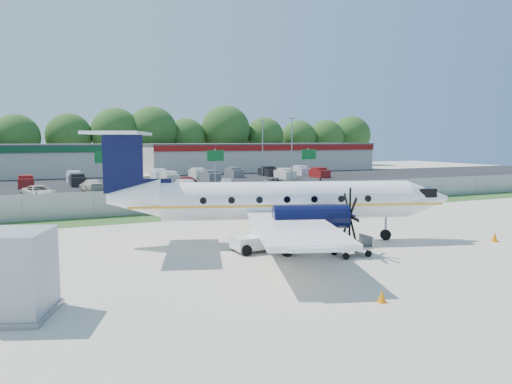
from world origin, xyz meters
name	(u,v)px	position (x,y,z in m)	size (l,w,h in m)	color
ground	(297,240)	(0.00, 0.00, 0.00)	(170.00, 170.00, 0.00)	beige
grass_verge	(226,213)	(0.00, 12.00, 0.01)	(170.00, 4.00, 0.02)	#2D561E
access_road	(199,203)	(0.00, 19.00, 0.01)	(170.00, 8.00, 0.02)	black
parking_lot	(151,185)	(0.00, 40.00, 0.01)	(170.00, 32.00, 0.02)	black
perimeter_fence	(217,198)	(0.00, 14.00, 1.00)	(120.00, 0.06, 1.99)	gray
building_east	(260,157)	(26.00, 61.98, 2.63)	(44.40, 12.40, 5.24)	beige
sign_left	(105,165)	(-8.00, 22.91, 3.61)	(1.80, 0.26, 5.00)	gray
sign_mid	(215,162)	(3.00, 22.91, 3.61)	(1.80, 0.26, 5.00)	gray
sign_right	(308,161)	(14.00, 22.91, 3.61)	(1.80, 0.26, 5.00)	gray
light_pole_ne	(292,145)	(20.00, 38.00, 5.23)	(0.90, 0.35, 9.09)	gray
light_pole_se	(263,144)	(20.00, 48.00, 5.23)	(0.90, 0.35, 9.09)	gray
tree_line	(113,170)	(0.00, 74.00, 0.00)	(112.00, 6.00, 14.00)	#254F17
aircraft	(279,200)	(-1.30, -0.14, 2.46)	(20.78, 20.26, 6.37)	white
pushback_tug	(256,240)	(-3.42, -1.68, 0.61)	(2.42, 1.79, 1.27)	white
baggage_cart_near	(312,231)	(0.93, -0.07, 0.48)	(2.08, 1.40, 1.02)	gray
baggage_cart_far	(351,247)	(0.56, -4.70, 0.47)	(1.94, 1.18, 1.02)	gray
service_container	(11,277)	(-15.00, -7.34, 1.36)	(3.38, 3.38, 2.92)	#ABACB2
cone_nose	(495,237)	(10.34, -5.09, 0.27)	(0.40, 0.40, 0.57)	orange
cone_port_wing	(382,296)	(-2.68, -11.26, 0.22)	(0.33, 0.33, 0.46)	orange
cone_starboard_wing	(221,211)	(-0.52, 11.62, 0.28)	(0.41, 0.41, 0.59)	orange
road_car_mid	(209,200)	(1.62, 21.12, 0.00)	(1.43, 4.10, 1.35)	silver
road_car_east	(461,190)	(31.94, 18.01, 0.00)	(1.98, 4.87, 1.41)	silver
parked_car_a	(39,199)	(-13.70, 28.73, 0.00)	(2.29, 4.96, 1.38)	beige
parked_car_b	(123,196)	(-5.55, 28.17, 0.00)	(2.68, 5.82, 1.62)	silver
parked_car_c	(186,193)	(1.48, 28.40, 0.00)	(1.57, 4.52, 1.49)	silver
parked_car_d	(227,190)	(6.64, 29.31, 0.00)	(1.75, 4.36, 1.48)	silver
parked_car_e	(277,188)	(13.43, 29.51, 0.00)	(2.12, 4.60, 1.28)	#595B5E
parked_car_f	(92,191)	(-8.06, 34.31, 0.00)	(1.97, 4.84, 1.41)	beige
parked_car_g	(186,187)	(3.46, 35.50, 0.00)	(1.82, 4.48, 1.30)	maroon
far_parking_rows	(143,182)	(0.00, 45.00, 0.00)	(56.00, 10.00, 1.60)	gray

